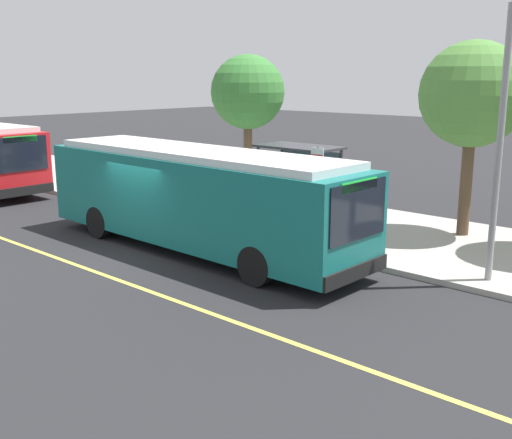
{
  "coord_description": "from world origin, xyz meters",
  "views": [
    {
      "loc": [
        14.27,
        -10.88,
        4.99
      ],
      "look_at": [
        3.65,
        0.89,
        1.31
      ],
      "focal_mm": 43.78,
      "sensor_mm": 36.0,
      "label": 1
    }
  ],
  "objects_px": {
    "transit_bus_main": "(197,196)",
    "route_sign_post": "(317,181)",
    "pedestrian_commuter": "(341,212)",
    "waiting_bench": "(300,203)"
  },
  "relations": [
    {
      "from": "transit_bus_main",
      "to": "pedestrian_commuter",
      "type": "xyz_separation_m",
      "value": [
        2.99,
        2.9,
        -0.5
      ]
    },
    {
      "from": "transit_bus_main",
      "to": "route_sign_post",
      "type": "bearing_deg",
      "value": 51.34
    },
    {
      "from": "waiting_bench",
      "to": "pedestrian_commuter",
      "type": "bearing_deg",
      "value": -33.39
    },
    {
      "from": "transit_bus_main",
      "to": "route_sign_post",
      "type": "height_order",
      "value": "same"
    },
    {
      "from": "transit_bus_main",
      "to": "waiting_bench",
      "type": "distance_m",
      "value": 5.05
    },
    {
      "from": "transit_bus_main",
      "to": "pedestrian_commuter",
      "type": "relative_size",
      "value": 6.58
    },
    {
      "from": "route_sign_post",
      "to": "pedestrian_commuter",
      "type": "distance_m",
      "value": 1.15
    },
    {
      "from": "transit_bus_main",
      "to": "route_sign_post",
      "type": "relative_size",
      "value": 3.97
    },
    {
      "from": "transit_bus_main",
      "to": "pedestrian_commuter",
      "type": "distance_m",
      "value": 4.19
    },
    {
      "from": "waiting_bench",
      "to": "route_sign_post",
      "type": "height_order",
      "value": "route_sign_post"
    }
  ]
}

